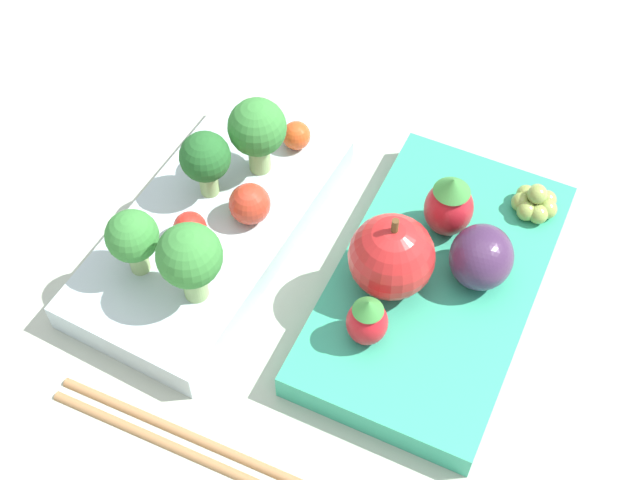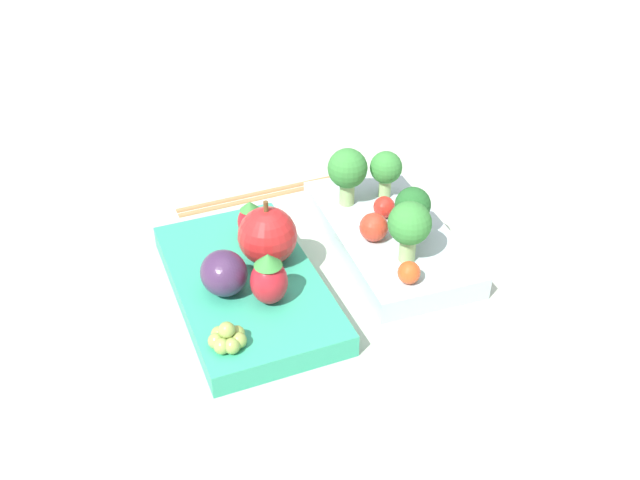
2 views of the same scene
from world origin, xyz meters
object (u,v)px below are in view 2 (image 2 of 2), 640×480
object	(u,v)px
strawberry_1	(251,220)
chopsticks_pair	(271,191)
broccoli_floret_3	(348,170)
broccoli_floret_1	(386,169)
cherry_tomato_2	(409,273)
strawberry_0	(269,279)
bento_box_fruit	(245,284)
cherry_tomato_0	(374,227)
broccoli_floret_2	(413,207)
grape_cluster	(227,338)
bento_box_savoury	(388,236)
broccoli_floret_0	(410,225)
cherry_tomato_1	(384,207)
apple	(267,236)
plum	(224,273)

from	to	relation	value
strawberry_1	chopsticks_pair	bearing A→B (deg)	146.00
broccoli_floret_3	strawberry_1	xyz separation A→B (m)	(0.01, -0.11, -0.02)
broccoli_floret_1	broccoli_floret_3	world-z (taller)	broccoli_floret_3
cherry_tomato_2	strawberry_0	bearing A→B (deg)	-106.88
bento_box_fruit	cherry_tomato_0	world-z (taller)	cherry_tomato_0
broccoli_floret_2	grape_cluster	distance (m)	0.22
bento_box_savoury	broccoli_floret_1	distance (m)	0.07
bento_box_fruit	chopsticks_pair	distance (m)	0.17
broccoli_floret_0	broccoli_floret_2	distance (m)	0.04
broccoli_floret_0	cherry_tomato_1	distance (m)	0.08
chopsticks_pair	cherry_tomato_1	bearing A→B (deg)	27.85
cherry_tomato_2	chopsticks_pair	world-z (taller)	cherry_tomato_2
bento_box_savoury	broccoli_floret_0	distance (m)	0.07
broccoli_floret_2	broccoli_floret_3	world-z (taller)	broccoli_floret_3
bento_box_savoury	bento_box_fruit	distance (m)	0.15
broccoli_floret_3	grape_cluster	world-z (taller)	broccoli_floret_3
broccoli_floret_2	cherry_tomato_2	bearing A→B (deg)	-35.38
strawberry_1	strawberry_0	bearing A→B (deg)	-14.68
chopsticks_pair	bento_box_fruit	bearing A→B (deg)	-32.51
cherry_tomato_2	bento_box_savoury	bearing A→B (deg)	158.48
bento_box_fruit	broccoli_floret_1	bearing A→B (deg)	106.14
broccoli_floret_1	cherry_tomato_2	bearing A→B (deg)	-23.97
broccoli_floret_2	cherry_tomato_1	xyz separation A→B (m)	(-0.04, -0.00, -0.02)
cherry_tomato_2	strawberry_1	world-z (taller)	strawberry_1
cherry_tomato_0	cherry_tomato_2	bearing A→B (deg)	-5.68
bento_box_fruit	chopsticks_pair	xyz separation A→B (m)	(-0.15, 0.09, -0.01)
broccoli_floret_1	broccoli_floret_2	distance (m)	0.07
bento_box_savoury	cherry_tomato_1	distance (m)	0.03
cherry_tomato_0	cherry_tomato_2	world-z (taller)	cherry_tomato_0
cherry_tomato_1	bento_box_savoury	bearing A→B (deg)	-15.93
apple	strawberry_0	distance (m)	0.06
apple	broccoli_floret_0	bearing A→B (deg)	61.18
strawberry_0	cherry_tomato_2	bearing A→B (deg)	73.12
apple	cherry_tomato_1	bearing A→B (deg)	94.47
cherry_tomato_2	strawberry_0	world-z (taller)	strawberry_0
strawberry_0	plum	distance (m)	0.04
broccoli_floret_0	chopsticks_pair	world-z (taller)	broccoli_floret_0
cherry_tomato_1	cherry_tomato_2	distance (m)	0.11
cherry_tomato_1	strawberry_0	world-z (taller)	strawberry_0
broccoli_floret_3	bento_box_fruit	bearing A→B (deg)	-67.15
broccoli_floret_3	plum	world-z (taller)	broccoli_floret_3
strawberry_0	cherry_tomato_0	bearing A→B (deg)	105.44
bento_box_fruit	grape_cluster	size ratio (longest dim) A/B	7.42
cherry_tomato_2	apple	bearing A→B (deg)	-133.25
grape_cluster	broccoli_floret_0	bearing A→B (deg)	97.86
cherry_tomato_2	apple	distance (m)	0.13
broccoli_floret_3	strawberry_1	distance (m)	0.11
strawberry_0	strawberry_1	world-z (taller)	strawberry_0
broccoli_floret_3	cherry_tomato_1	distance (m)	0.05
cherry_tomato_1	cherry_tomato_2	size ratio (longest dim) A/B	1.07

